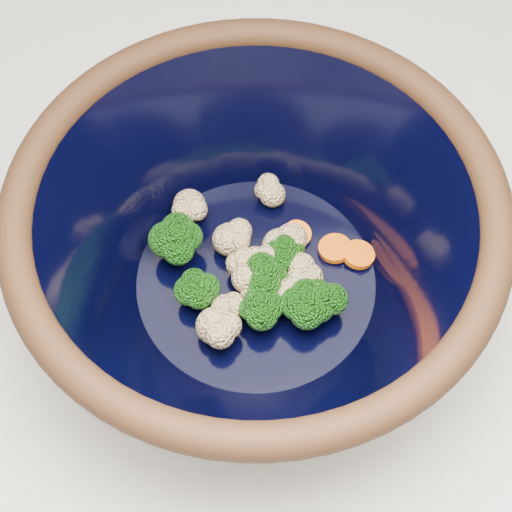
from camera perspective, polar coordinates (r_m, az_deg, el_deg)
The scene contains 3 objects.
counter at distance 1.10m, azimuth 1.04°, elevation -16.04°, with size 1.20×1.20×0.90m, color white.
mixing_bowl at distance 0.61m, azimuth 0.00°, elevation 0.80°, with size 0.40×0.40×0.18m.
vegetable_pile at distance 0.64m, azimuth -0.26°, elevation -1.10°, with size 0.20×0.16×0.06m.
Camera 1 is at (-0.06, -0.26, 1.52)m, focal length 50.00 mm.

